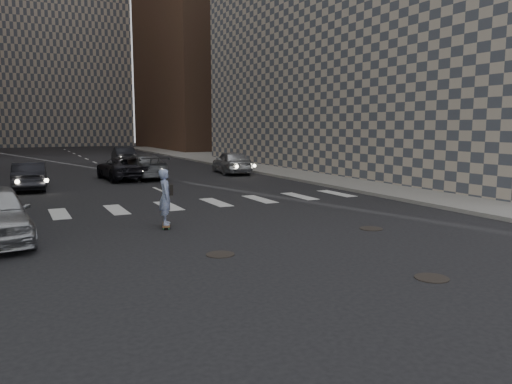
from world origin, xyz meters
TOP-DOWN VIEW (x-y plane):
  - ground at (0.00, 0.00)m, footprint 160.00×160.00m
  - sidewalk_right at (14.50, 20.00)m, footprint 13.00×80.00m
  - building_right at (18.49, 18.49)m, footprint 15.00×33.00m
  - tower_right at (20.00, 55.00)m, footprint 18.00×24.00m
  - manhole_a at (1.20, -2.50)m, footprint 0.70×0.70m
  - manhole_b at (-2.00, 1.20)m, footprint 0.70×0.70m
  - manhole_c at (3.30, 2.00)m, footprint 0.70×0.70m
  - skateboarder at (-2.24, 5.00)m, footprint 0.57×0.94m
  - traffic_car_a at (-5.63, 16.77)m, footprint 1.75×4.25m
  - traffic_car_b at (0.52, 19.58)m, footprint 2.40×5.05m
  - traffic_car_c at (-0.62, 19.47)m, footprint 2.50×4.90m
  - traffic_car_d at (6.50, 20.00)m, footprint 2.32×4.61m
  - traffic_car_e at (1.75, 30.92)m, footprint 1.83×4.41m

SIDE VIEW (x-z plane):
  - ground at x=0.00m, z-range 0.00..0.00m
  - manhole_a at x=1.20m, z-range 0.00..0.02m
  - manhole_b at x=-2.00m, z-range 0.00..0.02m
  - manhole_c at x=3.30m, z-range 0.00..0.02m
  - sidewalk_right at x=14.50m, z-range 0.00..0.15m
  - traffic_car_c at x=-0.62m, z-range 0.00..1.33m
  - traffic_car_a at x=-5.63m, z-range 0.00..1.37m
  - traffic_car_e at x=1.75m, z-range 0.00..1.42m
  - traffic_car_b at x=0.52m, z-range 0.00..1.42m
  - traffic_car_d at x=6.50m, z-range 0.00..1.50m
  - skateboarder at x=-2.24m, z-range 0.04..1.86m
  - building_right at x=18.49m, z-range -0.02..21.98m
  - tower_right at x=20.00m, z-range 0.00..36.00m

